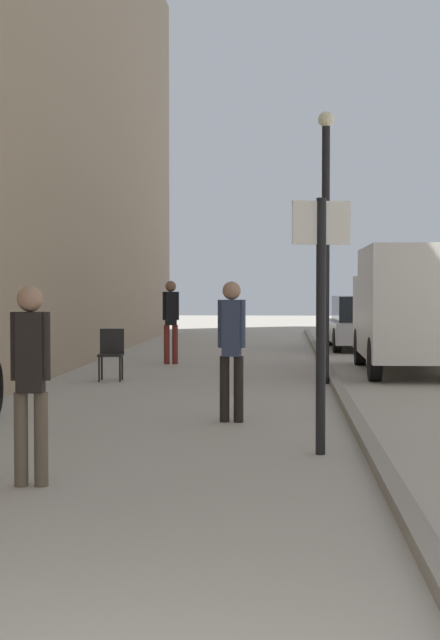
# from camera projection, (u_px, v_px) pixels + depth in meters

# --- Properties ---
(ground_plane) EXTENTS (80.00, 80.00, 0.00)m
(ground_plane) POSITION_uv_depth(u_px,v_px,m) (240.00, 393.00, 14.89)
(ground_plane) COLOR #A8A093
(kerb_strip) EXTENTS (0.16, 40.00, 0.12)m
(kerb_strip) POSITION_uv_depth(u_px,v_px,m) (339.00, 390.00, 14.78)
(kerb_strip) COLOR gray
(kerb_strip) RESTS_ON ground_plane
(pedestrian_main_foreground) EXTENTS (0.34, 0.22, 1.71)m
(pedestrian_main_foreground) POSITION_uv_depth(u_px,v_px,m) (31.00, 371.00, 7.86)
(pedestrian_main_foreground) COLOR brown
(pedestrian_main_foreground) RESTS_ON ground_plane
(pedestrian_mid_block) EXTENTS (0.35, 0.23, 1.77)m
(pedestrian_mid_block) POSITION_uv_depth(u_px,v_px,m) (232.00, 341.00, 11.61)
(pedestrian_mid_block) COLOR black
(pedestrian_mid_block) RESTS_ON ground_plane
(pedestrian_far_crossing) EXTENTS (0.36, 0.25, 1.84)m
(pedestrian_far_crossing) POSITION_uv_depth(u_px,v_px,m) (171.00, 316.00, 20.33)
(pedestrian_far_crossing) COLOR maroon
(pedestrian_far_crossing) RESTS_ON ground_plane
(delivery_van) EXTENTS (2.13, 5.02, 2.47)m
(delivery_van) POSITION_uv_depth(u_px,v_px,m) (415.00, 306.00, 18.22)
(delivery_van) COLOR silver
(delivery_van) RESTS_ON ground_plane
(parked_car) EXTENTS (1.93, 4.24, 1.45)m
(parked_car) POSITION_uv_depth(u_px,v_px,m) (363.00, 323.00, 25.24)
(parked_car) COLOR #B7B7BC
(parked_car) RESTS_ON ground_plane
(street_sign_post) EXTENTS (0.59, 0.16, 2.60)m
(street_sign_post) POSITION_uv_depth(u_px,v_px,m) (321.00, 303.00, 9.34)
(street_sign_post) COLOR black
(street_sign_post) RESTS_ON ground_plane
(lamp_post) EXTENTS (0.28, 0.28, 4.76)m
(lamp_post) POSITION_uv_depth(u_px,v_px,m) (326.00, 229.00, 16.15)
(lamp_post) COLOR black
(lamp_post) RESTS_ON ground_plane
(cafe_chair_near_window) EXTENTS (0.47, 0.47, 0.94)m
(cafe_chair_near_window) POSITION_uv_depth(u_px,v_px,m) (111.00, 351.00, 16.79)
(cafe_chair_near_window) COLOR black
(cafe_chair_near_window) RESTS_ON ground_plane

